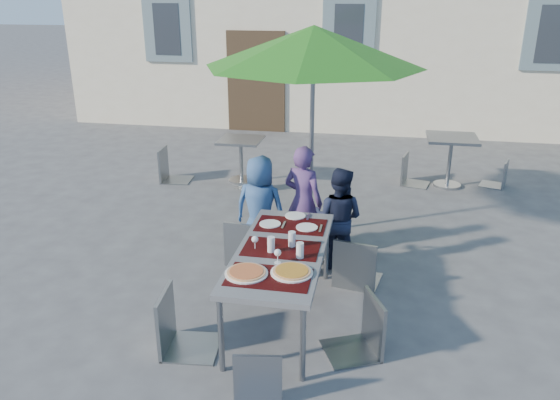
% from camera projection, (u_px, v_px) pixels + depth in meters
% --- Properties ---
extents(ground, '(90.00, 90.00, 0.00)m').
position_uv_depth(ground, '(284.00, 320.00, 5.31)').
color(ground, '#464649').
rests_on(ground, ground).
extents(dining_table, '(0.80, 1.85, 0.76)m').
position_uv_depth(dining_table, '(281.00, 254.00, 5.08)').
color(dining_table, '#46474B').
rests_on(dining_table, ground).
extents(pizza_near_left, '(0.37, 0.37, 0.03)m').
position_uv_depth(pizza_near_left, '(246.00, 272.00, 4.60)').
color(pizza_near_left, white).
rests_on(pizza_near_left, dining_table).
extents(pizza_near_right, '(0.36, 0.36, 0.03)m').
position_uv_depth(pizza_near_right, '(292.00, 272.00, 4.61)').
color(pizza_near_right, white).
rests_on(pizza_near_right, dining_table).
extents(glassware, '(0.50, 0.41, 0.15)m').
position_uv_depth(glassware, '(283.00, 245.00, 4.96)').
color(glassware, silver).
rests_on(glassware, dining_table).
extents(place_settings, '(0.64, 0.50, 0.01)m').
position_uv_depth(place_settings, '(291.00, 222.00, 5.62)').
color(place_settings, white).
rests_on(place_settings, dining_table).
extents(child_0, '(0.65, 0.46, 1.25)m').
position_uv_depth(child_0, '(260.00, 208.00, 6.36)').
color(child_0, '#315286').
rests_on(child_0, ground).
extents(child_1, '(0.58, 0.48, 1.36)m').
position_uv_depth(child_1, '(303.00, 202.00, 6.40)').
color(child_1, '#563772').
rests_on(child_1, ground).
extents(child_2, '(0.64, 0.47, 1.19)m').
position_uv_depth(child_2, '(338.00, 218.00, 6.15)').
color(child_2, '#171C33').
rests_on(child_2, ground).
extents(chair_0, '(0.50, 0.51, 1.05)m').
position_uv_depth(chair_0, '(246.00, 215.00, 6.17)').
color(chair_0, gray).
rests_on(chair_0, ground).
extents(chair_1, '(0.53, 0.54, 1.01)m').
position_uv_depth(chair_1, '(284.00, 226.00, 5.94)').
color(chair_1, gray).
rests_on(chair_1, ground).
extents(chair_2, '(0.54, 0.55, 1.05)m').
position_uv_depth(chair_2, '(358.00, 233.00, 5.70)').
color(chair_2, gray).
rests_on(chair_2, ground).
extents(chair_3, '(0.52, 0.51, 1.06)m').
position_uv_depth(chair_3, '(175.00, 286.00, 4.66)').
color(chair_3, gray).
rests_on(chair_3, ground).
extents(chair_4, '(0.59, 0.58, 0.99)m').
position_uv_depth(chair_4, '(365.00, 293.00, 4.64)').
color(chair_4, gray).
rests_on(chair_4, ground).
extents(chair_5, '(0.43, 0.43, 0.84)m').
position_uv_depth(chair_5, '(256.00, 358.00, 3.97)').
color(chair_5, gray).
rests_on(chair_5, ground).
extents(patio_umbrella, '(2.65, 2.65, 2.63)m').
position_uv_depth(patio_umbrella, '(314.00, 48.00, 6.38)').
color(patio_umbrella, '#ACB0B4').
rests_on(patio_umbrella, ground).
extents(cafe_table_0, '(0.69, 0.69, 0.73)m').
position_uv_depth(cafe_table_0, '(241.00, 153.00, 8.99)').
color(cafe_table_0, '#ACB0B4').
rests_on(cafe_table_0, ground).
extents(bg_chair_l_0, '(0.51, 0.51, 1.05)m').
position_uv_depth(bg_chair_l_0, '(168.00, 145.00, 9.00)').
color(bg_chair_l_0, gray).
rests_on(bg_chair_l_0, ground).
extents(bg_chair_r_0, '(0.49, 0.49, 0.84)m').
position_uv_depth(bg_chair_r_0, '(254.00, 160.00, 8.65)').
color(bg_chair_r_0, '#91989C').
rests_on(bg_chair_r_0, ground).
extents(cafe_table_1, '(0.78, 0.78, 0.83)m').
position_uv_depth(cafe_table_1, '(451.00, 151.00, 8.72)').
color(cafe_table_1, '#ACB0B4').
rests_on(cafe_table_1, ground).
extents(bg_chair_l_1, '(0.51, 0.50, 0.94)m').
position_uv_depth(bg_chair_l_1, '(412.00, 152.00, 8.86)').
color(bg_chair_l_1, gray).
rests_on(bg_chair_l_1, ground).
extents(bg_chair_r_1, '(0.47, 0.47, 0.84)m').
position_uv_depth(bg_chair_r_1, '(502.00, 158.00, 8.77)').
color(bg_chair_r_1, gray).
rests_on(bg_chair_r_1, ground).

